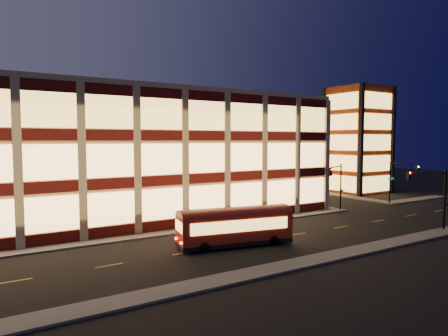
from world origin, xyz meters
TOP-DOWN VIEW (x-y plane):
  - ground at (0.00, 0.00)m, footprint 200.00×200.00m
  - sidewalk_office_south at (-3.00, 1.00)m, footprint 54.00×2.00m
  - sidewalk_office_east at (23.00, 17.00)m, footprint 2.00×30.00m
  - sidewalk_tower_south at (40.00, 1.00)m, footprint 14.00×2.00m
  - sidewalk_tower_west at (34.00, 17.00)m, footprint 2.00×30.00m
  - sidewalk_near at (0.00, -13.00)m, footprint 100.00×2.00m
  - office_building at (-2.91, 16.91)m, footprint 50.45×30.45m
  - stair_tower at (39.95, 11.95)m, footprint 8.60×8.60m
  - traffic_signal_far at (22.21, 0.24)m, footprint 3.79×1.87m
  - traffic_signal_right at (33.50, -0.62)m, footprint 1.20×4.37m
  - traffic_signal_near at (23.50, -11.03)m, footprint 0.32×4.45m
  - trolley_bus at (2.68, -6.27)m, footprint 10.09×4.27m

SIDE VIEW (x-z plane):
  - ground at x=0.00m, z-range 0.00..0.00m
  - sidewalk_office_south at x=-3.00m, z-range 0.00..0.15m
  - sidewalk_office_east at x=23.00m, z-range 0.00..0.15m
  - sidewalk_tower_south at x=40.00m, z-range 0.00..0.15m
  - sidewalk_tower_west at x=34.00m, z-range 0.00..0.15m
  - sidewalk_near at x=0.00m, z-range 0.00..0.15m
  - trolley_bus at x=2.68m, z-range 0.18..3.50m
  - traffic_signal_right at x=33.50m, z-range 1.10..7.10m
  - traffic_signal_far at x=22.21m, z-range 1.11..7.11m
  - traffic_signal_near at x=23.50m, z-range 1.13..7.13m
  - office_building at x=-2.91m, z-range 0.00..14.50m
  - stair_tower at x=39.95m, z-range -0.01..17.99m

